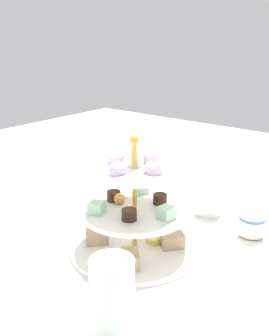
# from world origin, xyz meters

# --- Properties ---
(ground_plane) EXTENTS (2.40, 2.40, 0.00)m
(ground_plane) POSITION_xyz_m (0.00, 0.00, 0.00)
(ground_plane) COLOR silver
(tiered_serving_stand) EXTENTS (0.28, 0.28, 0.25)m
(tiered_serving_stand) POSITION_xyz_m (0.00, 0.00, 0.08)
(tiered_serving_stand) COLOR white
(tiered_serving_stand) RESTS_ON ground_plane
(water_glass_tall_right) EXTENTS (0.07, 0.07, 0.13)m
(water_glass_tall_right) POSITION_xyz_m (-0.22, -0.14, 0.07)
(water_glass_tall_right) COLOR silver
(water_glass_tall_right) RESTS_ON ground_plane
(water_glass_short_left) EXTENTS (0.06, 0.06, 0.07)m
(water_glass_short_left) POSITION_xyz_m (0.26, -0.04, 0.03)
(water_glass_short_left) COLOR silver
(water_glass_short_left) RESTS_ON ground_plane
(teacup_with_saucer) EXTENTS (0.09, 0.09, 0.05)m
(teacup_with_saucer) POSITION_xyz_m (0.21, -0.17, 0.02)
(teacup_with_saucer) COLOR white
(teacup_with_saucer) RESTS_ON ground_plane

